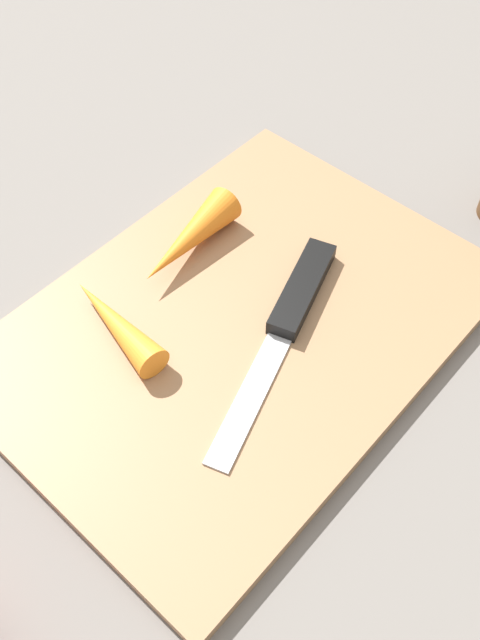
% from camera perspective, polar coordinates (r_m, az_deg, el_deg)
% --- Properties ---
extents(ground_plane, '(1.40, 1.40, 0.00)m').
position_cam_1_polar(ground_plane, '(0.51, 0.00, -0.81)').
color(ground_plane, slate).
extents(cutting_board, '(0.36, 0.26, 0.01)m').
position_cam_1_polar(cutting_board, '(0.51, 0.00, -0.41)').
color(cutting_board, '#99704C').
rests_on(cutting_board, ground_plane).
extents(knife, '(0.20, 0.08, 0.01)m').
position_cam_1_polar(knife, '(0.51, 4.66, 1.53)').
color(knife, '#B7B7BC').
rests_on(knife, cutting_board).
extents(carrot_short, '(0.04, 0.10, 0.02)m').
position_cam_1_polar(carrot_short, '(0.49, -10.28, -0.22)').
color(carrot_short, orange).
rests_on(carrot_short, cutting_board).
extents(carrot_long, '(0.10, 0.04, 0.03)m').
position_cam_1_polar(carrot_long, '(0.53, -4.30, 6.68)').
color(carrot_long, orange).
rests_on(carrot_long, cutting_board).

